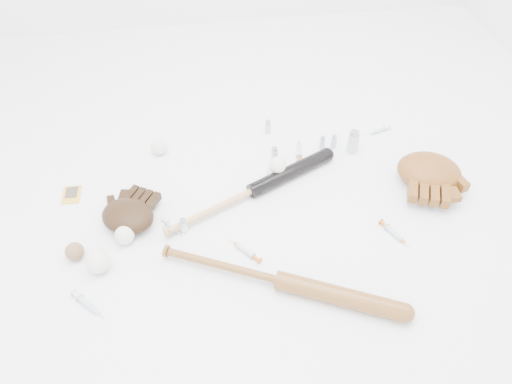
{
  "coord_description": "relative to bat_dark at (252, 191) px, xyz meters",
  "views": [
    {
      "loc": [
        -0.2,
        -1.24,
        1.4
      ],
      "look_at": [
        0.0,
        0.04,
        0.06
      ],
      "focal_mm": 35.0,
      "sensor_mm": 36.0,
      "label": 1
    }
  ],
  "objects": [
    {
      "name": "pedestal",
      "position": [
        0.11,
        0.08,
        -0.01
      ],
      "size": [
        0.08,
        0.08,
        0.04
      ],
      "primitive_type": "cube",
      "rotation": [
        0.0,
        0.0,
        0.23
      ],
      "color": "white",
      "rests_on": "ground"
    },
    {
      "name": "glove_dark",
      "position": [
        -0.47,
        -0.07,
        0.01
      ],
      "size": [
        0.32,
        0.32,
        0.08
      ],
      "primitive_type": null,
      "rotation": [
        0.0,
        0.0,
        -0.55
      ],
      "color": "black",
      "rests_on": "ground"
    },
    {
      "name": "baseball_aged",
      "position": [
        -0.64,
        -0.2,
        0.0
      ],
      "size": [
        0.06,
        0.06,
        0.06
      ],
      "primitive_type": "sphere",
      "color": "brown",
      "rests_on": "ground"
    },
    {
      "name": "syringe_2",
      "position": [
        0.23,
        0.22,
        -0.02
      ],
      "size": [
        0.06,
        0.16,
        0.02
      ],
      "primitive_type": null,
      "rotation": [
        0.0,
        0.0,
        1.35
      ],
      "color": "#ADBCC6",
      "rests_on": "ground"
    },
    {
      "name": "bat_dark",
      "position": [
        0.0,
        0.0,
        0.0
      ],
      "size": [
        0.74,
        0.39,
        0.06
      ],
      "primitive_type": null,
      "rotation": [
        0.0,
        0.0,
        0.44
      ],
      "color": "black",
      "rests_on": "ground"
    },
    {
      "name": "syringe_0",
      "position": [
        -0.31,
        -0.12,
        -0.02
      ],
      "size": [
        0.1,
        0.12,
        0.02
      ],
      "primitive_type": null,
      "rotation": [
        0.0,
        0.0,
        -0.95
      ],
      "color": "#ADBCC6",
      "rests_on": "ground"
    },
    {
      "name": "vial_1",
      "position": [
        0.12,
        0.37,
        0.0
      ],
      "size": [
        0.03,
        0.03,
        0.07
      ],
      "primitive_type": "cylinder",
      "color": "#B0BAC2",
      "rests_on": "ground"
    },
    {
      "name": "vial_5",
      "position": [
        0.33,
        0.23,
        0.0
      ],
      "size": [
        0.02,
        0.02,
        0.06
      ],
      "primitive_type": "cylinder",
      "color": "#B0BAC2",
      "rests_on": "ground"
    },
    {
      "name": "vial_4",
      "position": [
        -0.27,
        -0.14,
        0.0
      ],
      "size": [
        0.03,
        0.03,
        0.07
      ],
      "primitive_type": "cylinder",
      "color": "#B0BAC2",
      "rests_on": "ground"
    },
    {
      "name": "glove_tan",
      "position": [
        0.7,
        -0.02,
        0.02
      ],
      "size": [
        0.38,
        0.38,
        0.11
      ],
      "primitive_type": null,
      "rotation": [
        0.0,
        0.0,
        2.75
      ],
      "color": "brown",
      "rests_on": "ground"
    },
    {
      "name": "baseball_on_pedestal",
      "position": [
        0.11,
        0.08,
        0.04
      ],
      "size": [
        0.07,
        0.07,
        0.07
      ],
      "primitive_type": "sphere",
      "color": "white",
      "rests_on": "pedestal"
    },
    {
      "name": "vial_2",
      "position": [
        0.12,
        0.18,
        0.01
      ],
      "size": [
        0.03,
        0.03,
        0.07
      ],
      "primitive_type": "cylinder",
      "color": "#B0BAC2",
      "rests_on": "ground"
    },
    {
      "name": "syringe_5",
      "position": [
        -0.59,
        -0.4,
        -0.02
      ],
      "size": [
        0.14,
        0.14,
        0.02
      ],
      "primitive_type": null,
      "rotation": [
        0.0,
        0.0,
        -0.8
      ],
      "color": "#ADBCC6",
      "rests_on": "ground"
    },
    {
      "name": "baseball_upper",
      "position": [
        -0.35,
        0.31,
        0.01
      ],
      "size": [
        0.07,
        0.07,
        0.07
      ],
      "primitive_type": "sphere",
      "color": "white",
      "rests_on": "ground"
    },
    {
      "name": "vial_0",
      "position": [
        0.38,
        0.23,
        0.0
      ],
      "size": [
        0.02,
        0.02,
        0.06
      ],
      "primitive_type": "cylinder",
      "color": "#B0BAC2",
      "rests_on": "ground"
    },
    {
      "name": "bat_wood",
      "position": [
        0.03,
        -0.42,
        0.0
      ],
      "size": [
        0.8,
        0.43,
        0.06
      ],
      "primitive_type": null,
      "rotation": [
        0.0,
        0.0,
        -0.45
      ],
      "color": "brown",
      "rests_on": "ground"
    },
    {
      "name": "baseball_left",
      "position": [
        -0.56,
        -0.26,
        0.01
      ],
      "size": [
        0.08,
        0.08,
        0.08
      ],
      "primitive_type": "sphere",
      "color": "white",
      "rests_on": "ground"
    },
    {
      "name": "trading_card",
      "position": [
        -0.69,
        0.11,
        -0.03
      ],
      "size": [
        0.07,
        0.09,
        0.01
      ],
      "primitive_type": "cube",
      "rotation": [
        0.0,
        0.0,
        -0.03
      ],
      "color": "gold",
      "rests_on": "ground"
    },
    {
      "name": "baseball_mid",
      "position": [
        -0.48,
        -0.15,
        0.01
      ],
      "size": [
        0.07,
        0.07,
        0.07
      ],
      "primitive_type": "sphere",
      "color": "white",
      "rests_on": "ground"
    },
    {
      "name": "syringe_3",
      "position": [
        0.48,
        -0.27,
        -0.02
      ],
      "size": [
        0.1,
        0.16,
        0.02
      ],
      "primitive_type": null,
      "rotation": [
        0.0,
        0.0,
        -1.12
      ],
      "color": "#ADBCC6",
      "rests_on": "ground"
    },
    {
      "name": "syringe_1",
      "position": [
        -0.06,
        -0.27,
        -0.02
      ],
      "size": [
        0.13,
        0.14,
        0.02
      ],
      "primitive_type": null,
      "rotation": [
        0.0,
        0.0,
        2.27
      ],
      "color": "#ADBCC6",
      "rests_on": "ground"
    },
    {
      "name": "syringe_4",
      "position": [
        0.61,
        0.3,
        -0.02
      ],
      "size": [
        0.14,
        0.06,
        0.02
      ],
      "primitive_type": null,
      "rotation": [
        0.0,
        0.0,
        3.43
      ],
      "color": "#ADBCC6",
      "rests_on": "ground"
    },
    {
      "name": "vial_3",
      "position": [
        0.45,
        0.2,
        0.02
      ],
      "size": [
        0.05,
        0.05,
        0.11
      ],
      "primitive_type": "cylinder",
      "color": "#B0BAC2",
      "rests_on": "ground"
    }
  ]
}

